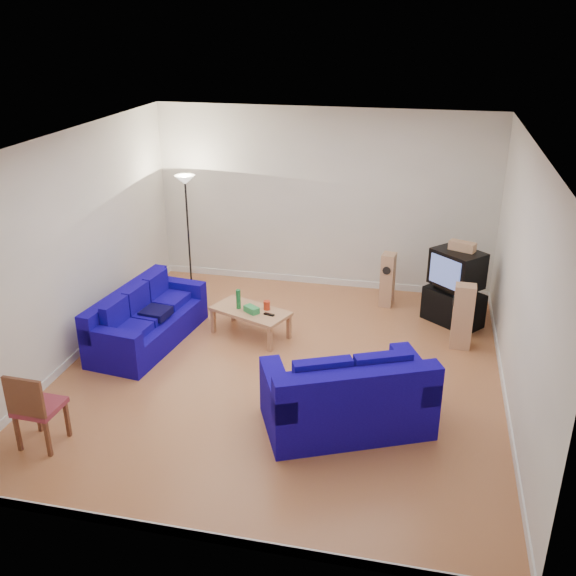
% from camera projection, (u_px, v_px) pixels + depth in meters
% --- Properties ---
extents(room, '(6.01, 6.51, 3.21)m').
position_uv_depth(room, '(281.00, 269.00, 8.40)').
color(room, '#99532F').
rests_on(room, ground).
extents(sofa_three_seat, '(1.18, 2.23, 0.82)m').
position_uv_depth(sofa_three_seat, '(145.00, 323.00, 9.71)').
color(sofa_three_seat, '#0C007B').
rests_on(sofa_three_seat, ground).
extents(sofa_loveseat, '(2.21, 1.78, 0.97)m').
position_uv_depth(sofa_loveseat, '(348.00, 401.00, 7.64)').
color(sofa_loveseat, '#0C007B').
rests_on(sofa_loveseat, ground).
extents(coffee_table, '(1.33, 1.00, 0.43)m').
position_uv_depth(coffee_table, '(251.00, 313.00, 9.86)').
color(coffee_table, tan).
rests_on(coffee_table, ground).
extents(bottle, '(0.10, 0.10, 0.31)m').
position_uv_depth(bottle, '(238.00, 299.00, 9.83)').
color(bottle, '#197233').
rests_on(bottle, coffee_table).
extents(tissue_box, '(0.27, 0.25, 0.10)m').
position_uv_depth(tissue_box, '(252.00, 310.00, 9.73)').
color(tissue_box, green).
rests_on(tissue_box, coffee_table).
extents(red_canister, '(0.13, 0.13, 0.14)m').
position_uv_depth(red_canister, '(267.00, 305.00, 9.82)').
color(red_canister, red).
rests_on(red_canister, coffee_table).
extents(remote, '(0.17, 0.09, 0.02)m').
position_uv_depth(remote, '(269.00, 314.00, 9.66)').
color(remote, black).
rests_on(remote, coffee_table).
extents(tv_stand, '(1.03, 0.96, 0.56)m').
position_uv_depth(tv_stand, '(453.00, 307.00, 10.31)').
color(tv_stand, black).
rests_on(tv_stand, ground).
extents(av_receiver, '(0.57, 0.57, 0.10)m').
position_uv_depth(av_receiver, '(453.00, 287.00, 10.22)').
color(av_receiver, black).
rests_on(av_receiver, tv_stand).
extents(television, '(0.92, 0.91, 0.58)m').
position_uv_depth(television, '(457.00, 268.00, 10.03)').
color(television, black).
rests_on(television, av_receiver).
extents(centre_speaker, '(0.43, 0.31, 0.14)m').
position_uv_depth(centre_speaker, '(462.00, 246.00, 9.92)').
color(centre_speaker, tan).
rests_on(centre_speaker, television).
extents(speaker_left, '(0.25, 0.31, 0.93)m').
position_uv_depth(speaker_left, '(388.00, 280.00, 10.86)').
color(speaker_left, tan).
rests_on(speaker_left, ground).
extents(speaker_right, '(0.32, 0.24, 1.01)m').
position_uv_depth(speaker_right, '(463.00, 317.00, 9.46)').
color(speaker_right, tan).
rests_on(speaker_right, ground).
extents(floor_lamp, '(0.35, 0.35, 2.06)m').
position_uv_depth(floor_lamp, '(186.00, 196.00, 11.15)').
color(floor_lamp, black).
rests_on(floor_lamp, ground).
extents(dining_chair, '(0.49, 0.49, 0.99)m').
position_uv_depth(dining_chair, '(35.00, 406.00, 7.21)').
color(dining_chair, brown).
rests_on(dining_chair, ground).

